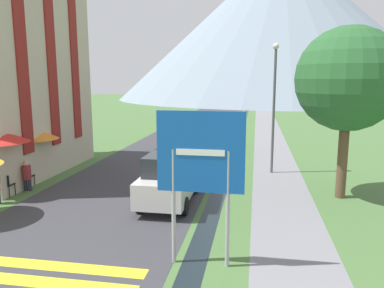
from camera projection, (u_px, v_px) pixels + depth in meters
ground_plane at (215, 148)px, 24.05m from camera, size 160.00×160.00×0.00m
road at (200, 127)px, 34.18m from camera, size 6.40×60.00×0.01m
footpath at (268, 129)px, 33.16m from camera, size 2.20×60.00×0.01m
drainage_channel at (240, 128)px, 33.56m from camera, size 0.60×60.00×0.00m
crosswalk_marking at (18, 280)px, 8.21m from camera, size 5.44×1.84×0.01m
mountain_distant at (281, 24)px, 83.06m from camera, size 72.06×72.06×32.89m
road_sign at (200, 165)px, 8.50m from camera, size 2.02×0.11×3.66m
parked_car_near at (170, 177)px, 13.27m from camera, size 1.70×4.03×1.82m
parked_car_far at (209, 135)px, 23.36m from camera, size 1.86×4.06×1.82m
cafe_chair_far_left at (27, 175)px, 15.17m from camera, size 0.40×0.40×0.85m
cafe_chair_middle at (6, 183)px, 13.93m from camera, size 0.40×0.40×0.85m
cafe_umbrella_middle_red at (1, 137)px, 13.76m from camera, size 2.04×2.04×2.47m
cafe_umbrella_rear_orange at (35, 134)px, 16.11m from camera, size 1.97×1.97×2.25m
person_seated_far at (27, 174)px, 14.67m from camera, size 0.32×0.32×1.22m
streetlamp at (274, 99)px, 17.07m from camera, size 0.28×0.28×5.94m
tree_by_path at (348, 80)px, 13.22m from camera, size 3.71×3.71×6.21m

